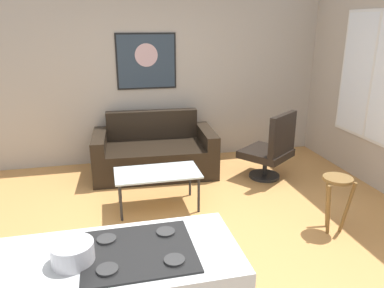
{
  "coord_description": "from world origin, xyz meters",
  "views": [
    {
      "loc": [
        -0.81,
        -3.26,
        2.09
      ],
      "look_at": [
        0.17,
        0.9,
        0.7
      ],
      "focal_mm": 34.48,
      "sensor_mm": 36.0,
      "label": 1
    }
  ],
  "objects": [
    {
      "name": "ground",
      "position": [
        0.0,
        0.0,
        -0.02
      ],
      "size": [
        6.4,
        6.4,
        0.04
      ],
      "primitive_type": "cube",
      "color": "#BD8345"
    },
    {
      "name": "back_wall",
      "position": [
        0.0,
        2.42,
        1.4
      ],
      "size": [
        6.4,
        0.05,
        2.8
      ],
      "primitive_type": "cube",
      "color": "#ADA294",
      "rests_on": "ground"
    },
    {
      "name": "couch",
      "position": [
        -0.18,
        1.82,
        0.29
      ],
      "size": [
        1.77,
        1.02,
        0.86
      ],
      "color": "black",
      "rests_on": "ground"
    },
    {
      "name": "coffee_table",
      "position": [
        -0.29,
        0.71,
        0.41
      ],
      "size": [
        0.98,
        0.54,
        0.45
      ],
      "color": "silver",
      "rests_on": "ground"
    },
    {
      "name": "armchair",
      "position": [
        1.37,
        1.19,
        0.45
      ],
      "size": [
        0.85,
        0.85,
        0.96
      ],
      "color": "black",
      "rests_on": "ground"
    },
    {
      "name": "bar_stool",
      "position": [
        1.42,
        -0.24,
        0.47
      ],
      "size": [
        0.35,
        0.34,
        0.61
      ],
      "color": "brown",
      "rests_on": "ground"
    },
    {
      "name": "mixing_bowl",
      "position": [
        -1.04,
        -1.53,
        0.97
      ],
      "size": [
        0.22,
        0.22,
        0.12
      ],
      "color": "silver",
      "rests_on": "kitchen_counter"
    },
    {
      "name": "wall_painting",
      "position": [
        -0.19,
        2.38,
        1.56
      ],
      "size": [
        0.9,
        0.03,
        0.83
      ],
      "color": "black"
    },
    {
      "name": "window",
      "position": [
        2.59,
        0.9,
        1.44
      ],
      "size": [
        0.03,
        1.33,
        1.69
      ],
      "color": "silver"
    }
  ]
}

